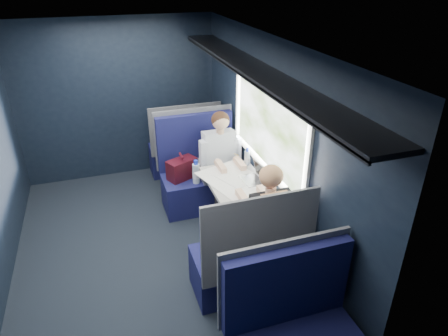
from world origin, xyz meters
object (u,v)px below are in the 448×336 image
object	(u,v)px
table	(235,189)
laptop	(256,176)
seat_bay_far	(248,259)
seat_bay_near	(199,175)
woman	(267,217)
cup	(248,161)
bottle_small	(247,158)
seat_row_front	(184,148)
man	(222,158)

from	to	relation	value
table	laptop	world-z (taller)	laptop
seat_bay_far	seat_bay_near	bearing A→B (deg)	90.45
table	seat_bay_far	distance (m)	0.93
woman	laptop	distance (m)	0.72
seat_bay_far	woman	size ratio (longest dim) A/B	0.95
seat_bay_far	cup	size ratio (longest dim) A/B	15.70
woman	cup	bearing A→B (deg)	78.17
seat_bay_far	bottle_small	bearing A→B (deg)	69.57
seat_row_front	laptop	distance (m)	1.89
woman	seat_bay_near	bearing A→B (deg)	99.49
seat_bay_near	seat_row_front	world-z (taller)	seat_bay_near
man	cup	bearing A→B (deg)	-53.27
seat_bay_near	cup	distance (m)	0.78
cup	woman	bearing A→B (deg)	-101.83
seat_bay_far	bottle_small	distance (m)	1.40
man	laptop	world-z (taller)	man
seat_bay_near	woman	world-z (taller)	woman
table	man	distance (m)	0.70
seat_bay_far	woman	bearing A→B (deg)	33.82
laptop	bottle_small	bearing A→B (deg)	83.43
seat_row_front	woman	xyz separation A→B (m)	(0.25, -2.50, 0.32)
seat_bay_near	seat_bay_far	distance (m)	1.75
bottle_small	seat_bay_far	bearing A→B (deg)	-110.43
seat_bay_near	laptop	bearing A→B (deg)	-63.66
seat_bay_far	woman	distance (m)	0.43
man	bottle_small	xyz separation A→B (m)	(0.22, -0.32, 0.12)
woman	bottle_small	size ratio (longest dim) A/B	6.01
man	woman	world-z (taller)	same
table	laptop	distance (m)	0.28
cup	seat_bay_far	bearing A→B (deg)	-110.77
table	seat_bay_near	xyz separation A→B (m)	(-0.20, 0.87, -0.24)
laptop	bottle_small	distance (m)	0.39
seat_row_front	cup	world-z (taller)	seat_row_front
woman	table	bearing A→B (deg)	95.45
man	cup	xyz separation A→B (m)	(0.23, -0.31, 0.06)
man	seat_bay_near	bearing A→B (deg)	146.89
seat_bay_far	bottle_small	size ratio (longest dim) A/B	5.73
seat_bay_far	laptop	distance (m)	1.04
table	man	bearing A→B (deg)	84.48
seat_row_front	table	bearing A→B (deg)	-84.20
seat_bay_near	bottle_small	bearing A→B (deg)	-45.65
table	man	world-z (taller)	man
seat_row_front	woman	distance (m)	2.54
woman	laptop	size ratio (longest dim) A/B	4.39
seat_row_front	bottle_small	world-z (taller)	seat_row_front
table	seat_bay_far	bearing A→B (deg)	-101.78
seat_bay_near	seat_bay_far	size ratio (longest dim) A/B	1.00
table	man	size ratio (longest dim) A/B	0.76
seat_row_front	bottle_small	size ratio (longest dim) A/B	5.28
man	seat_bay_far	bearing A→B (deg)	-99.03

